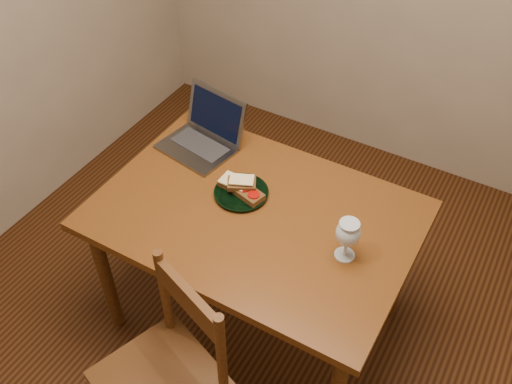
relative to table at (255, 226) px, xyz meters
The scene contains 9 objects.
floor 0.67m from the table, 35.90° to the right, with size 3.20×3.20×0.02m, color black.
table is the anchor object (origin of this frame).
chair 0.69m from the table, 89.75° to the right, with size 0.54×0.53×0.46m.
plate 0.15m from the table, 149.73° to the left, with size 0.23×0.23×0.02m, color black.
sandwich_cheese 0.20m from the table, 153.34° to the left, with size 0.13×0.08×0.04m, color #381E0C, non-canonical shape.
sandwich_tomato 0.15m from the table, 140.05° to the left, with size 0.12×0.07×0.04m, color #381E0C, non-canonical shape.
sandwich_top 0.19m from the table, 147.47° to the left, with size 0.12×0.07×0.04m, color #381E0C, non-canonical shape.
milk_glass 0.45m from the table, ahead, with size 0.09×0.09×0.18m, color white, non-canonical shape.
laptop 0.53m from the table, 147.04° to the left, with size 0.37×0.35×0.24m.
Camera 1 is at (0.75, -1.36, 2.42)m, focal length 40.00 mm.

